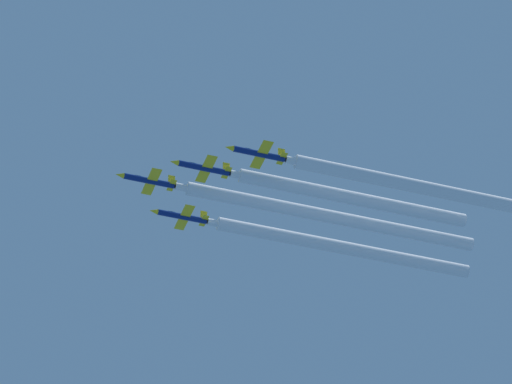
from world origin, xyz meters
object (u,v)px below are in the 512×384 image
Objects in this scene: jet_outer_left at (257,153)px; jet_lead at (147,180)px; jet_right_wingman at (180,216)px; jet_left_wingman at (202,168)px.

jet_lead is at bearing 45.14° from jet_outer_left.
jet_right_wingman is 27.13m from jet_outer_left.
jet_lead is 1.00× the size of jet_left_wingman.
jet_left_wingman is at bearing -135.17° from jet_lead.
jet_lead reaches higher than jet_outer_left.
jet_right_wingman is 1.00× the size of jet_outer_left.
jet_right_wingman is at bearing 17.29° from jet_outer_left.
jet_left_wingman is (-8.83, -8.78, -1.21)m from jet_lead.
jet_right_wingman reaches higher than jet_outer_left.
jet_left_wingman is at bearing 178.20° from jet_right_wingman.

